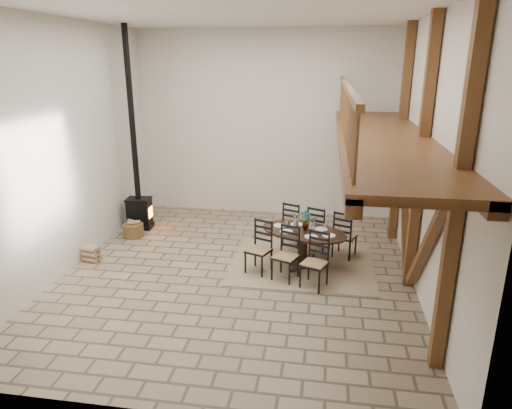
% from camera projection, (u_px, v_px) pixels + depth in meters
% --- Properties ---
extents(ground, '(8.00, 8.00, 0.00)m').
position_uv_depth(ground, '(238.00, 272.00, 9.43)').
color(ground, gray).
rests_on(ground, ground).
extents(room_shell, '(7.02, 8.02, 5.01)m').
position_uv_depth(room_shell, '(300.00, 127.00, 8.34)').
color(room_shell, beige).
rests_on(room_shell, ground).
extents(rug, '(3.00, 2.50, 0.02)m').
position_uv_depth(rug, '(303.00, 264.00, 9.81)').
color(rug, '#9D8D65').
rests_on(rug, ground).
extents(dining_table, '(2.34, 2.56, 1.20)m').
position_uv_depth(dining_table, '(303.00, 247.00, 9.69)').
color(dining_table, black).
rests_on(dining_table, ground).
extents(wood_stove, '(0.66, 0.53, 5.00)m').
position_uv_depth(wood_stove, '(137.00, 186.00, 11.59)').
color(wood_stove, black).
rests_on(wood_stove, ground).
extents(log_basket, '(0.50, 0.50, 0.41)m').
position_uv_depth(log_basket, '(133.00, 230.00, 11.28)').
color(log_basket, brown).
rests_on(log_basket, ground).
extents(log_stack, '(0.38, 0.29, 0.36)m').
position_uv_depth(log_stack, '(91.00, 254.00, 9.89)').
color(log_stack, tan).
rests_on(log_stack, ground).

